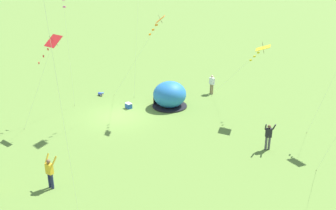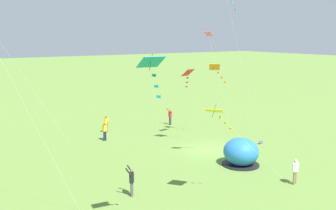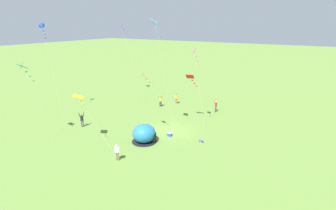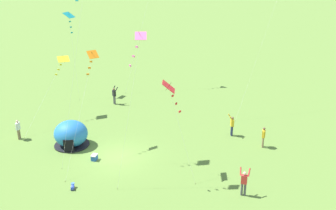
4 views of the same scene
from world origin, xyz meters
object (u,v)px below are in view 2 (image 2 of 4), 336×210
person_strolling (106,123)px  person_near_tent (295,170)px  person_center_field (170,116)px  kite_teal (152,68)px  toddler_crawling (261,142)px  kite_yellow (217,113)px  cooler_box (231,150)px  kite_pink (211,39)px  kite_orange (217,71)px  popup_tent (241,152)px  person_flying_kite (131,180)px  person_watching_sky (105,130)px  kite_red (188,74)px

person_strolling → person_near_tent: same height
person_center_field → kite_teal: size_ratio=0.21×
toddler_crawling → kite_yellow: (-7.05, 11.38, 5.10)m
cooler_box → kite_teal: bearing=124.1°
toddler_crawling → kite_pink: bearing=36.9°
person_strolling → kite_pink: size_ratio=0.17×
kite_yellow → person_center_field: bearing=-26.3°
toddler_crawling → kite_orange: size_ratio=0.07×
popup_tent → person_flying_kite: bearing=93.2°
person_watching_sky → kite_orange: size_ratio=0.25×
person_strolling → kite_teal: size_ratio=0.19×
person_near_tent → kite_red: size_ratio=0.26×
person_center_field → person_flying_kite: 19.41m
person_flying_kite → kite_red: bearing=-50.1°
cooler_box → person_flying_kite: (-3.40, 11.31, 0.78)m
kite_red → kite_teal: bearing=138.9°
kite_teal → kite_yellow: kite_teal is taller
person_center_field → kite_pink: 10.91m
kite_teal → kite_pink: size_ratio=0.89×
kite_teal → kite_yellow: size_ratio=1.36×
kite_red → cooler_box: bearing=-177.3°
popup_tent → toddler_crawling: size_ratio=5.13×
kite_teal → kite_pink: 19.39m
person_flying_kite → kite_teal: size_ratio=0.21×
person_flying_kite → kite_red: (9.24, -11.04, 5.08)m
person_near_tent → person_watching_sky: bearing=19.0°
kite_red → kite_yellow: kite_red is taller
toddler_crawling → cooler_box: bearing=95.9°
person_watching_sky → kite_pink: kite_pink is taller
cooler_box → kite_red: kite_red is taller
kite_pink → person_flying_kite: bearing=121.6°
cooler_box → kite_teal: 17.83m
person_near_tent → person_flying_kite: bearing=66.6°
person_flying_kite → toddler_crawling: bearing=-76.0°
person_watching_sky → kite_yellow: kite_yellow is taller
kite_pink → kite_red: kite_pink is taller
person_flying_kite → person_near_tent: (-4.27, -9.87, -0.03)m
person_watching_sky → kite_pink: (-5.03, -8.36, 8.32)m
toddler_crawling → kite_teal: kite_teal is taller
kite_teal → toddler_crawling: bearing=-61.4°
person_flying_kite → kite_orange: kite_orange is taller
kite_pink → kite_yellow: kite_pink is taller
kite_pink → kite_red: size_ratio=1.53×
person_near_tent → kite_teal: bearing=96.1°
cooler_box → kite_yellow: (-6.64, 7.44, 5.06)m
kite_red → kite_orange: bearing=161.0°
person_near_tent → kite_red: 14.49m
person_near_tent → kite_pink: kite_pink is taller
kite_teal → person_flying_kite: bearing=-18.5°
person_near_tent → kite_teal: (-1.25, 11.71, 7.35)m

